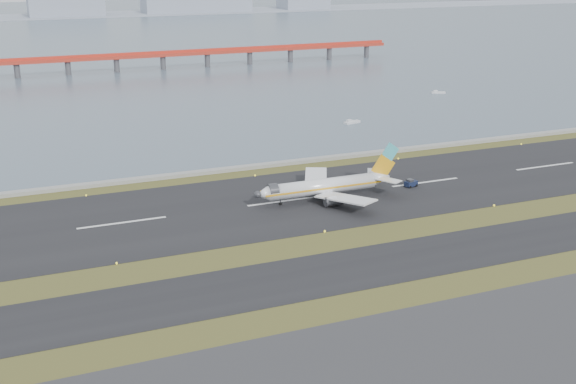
% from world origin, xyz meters
% --- Properties ---
extents(ground, '(1000.00, 1000.00, 0.00)m').
position_xyz_m(ground, '(0.00, 0.00, 0.00)').
color(ground, '#404C1B').
rests_on(ground, ground).
extents(apron_strip, '(1000.00, 50.00, 0.10)m').
position_xyz_m(apron_strip, '(0.00, -55.00, 0.05)').
color(apron_strip, '#323235').
rests_on(apron_strip, ground).
extents(taxiway_strip, '(1000.00, 18.00, 0.10)m').
position_xyz_m(taxiway_strip, '(0.00, -12.00, 0.05)').
color(taxiway_strip, black).
rests_on(taxiway_strip, ground).
extents(runway_strip, '(1000.00, 45.00, 0.10)m').
position_xyz_m(runway_strip, '(0.00, 30.00, 0.05)').
color(runway_strip, black).
rests_on(runway_strip, ground).
extents(seawall, '(1000.00, 2.50, 1.00)m').
position_xyz_m(seawall, '(0.00, 60.00, 0.50)').
color(seawall, gray).
rests_on(seawall, ground).
extents(bay_water, '(1400.00, 800.00, 1.30)m').
position_xyz_m(bay_water, '(0.00, 460.00, 0.00)').
color(bay_water, '#4A5B6A').
rests_on(bay_water, ground).
extents(red_pier, '(260.00, 5.00, 10.20)m').
position_xyz_m(red_pier, '(20.00, 250.00, 7.28)').
color(red_pier, red).
rests_on(red_pier, ground).
extents(far_shoreline, '(1400.00, 80.00, 60.50)m').
position_xyz_m(far_shoreline, '(13.62, 620.00, 6.07)').
color(far_shoreline, '#929CAD').
rests_on(far_shoreline, ground).
extents(airliner, '(38.52, 32.89, 12.80)m').
position_xyz_m(airliner, '(10.06, 27.57, 3.46)').
color(airliner, white).
rests_on(airliner, ground).
extents(pushback_tug, '(3.77, 2.77, 2.17)m').
position_xyz_m(pushback_tug, '(34.38, 28.24, 1.05)').
color(pushback_tug, '#151E3B').
rests_on(pushback_tug, ground).
extents(workboat_near, '(6.75, 3.70, 1.56)m').
position_xyz_m(workboat_near, '(53.78, 99.98, 0.49)').
color(workboat_near, silver).
rests_on(workboat_near, ground).
extents(workboat_far, '(6.22, 3.96, 1.45)m').
position_xyz_m(workboat_far, '(115.03, 137.67, 0.46)').
color(workboat_far, silver).
rests_on(workboat_far, ground).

